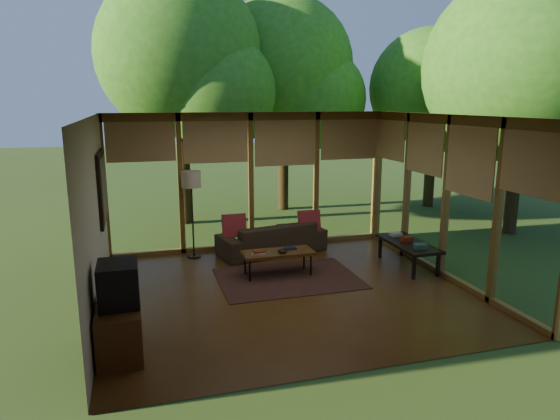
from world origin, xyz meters
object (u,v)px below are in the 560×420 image
object	(u,v)px
media_cabinet	(120,328)
side_console	(408,245)
coffee_table	(278,253)
sofa	(272,238)
floor_lamp	(191,184)
television	(118,284)

from	to	relation	value
media_cabinet	side_console	distance (m)	5.20
coffee_table	side_console	distance (m)	2.36
sofa	coffee_table	size ratio (longest dim) A/B	1.73
media_cabinet	coffee_table	xyz separation A→B (m)	(2.52, 2.02, 0.09)
coffee_table	side_console	size ratio (longest dim) A/B	0.86
coffee_table	floor_lamp	bearing A→B (deg)	131.42
sofa	television	distance (m)	4.32
media_cabinet	floor_lamp	size ratio (longest dim) A/B	0.61
sofa	side_console	size ratio (longest dim) A/B	1.48
floor_lamp	coffee_table	distance (m)	2.15
sofa	coffee_table	xyz separation A→B (m)	(-0.24, -1.27, 0.09)
sofa	side_console	world-z (taller)	sofa
sofa	side_console	xyz separation A→B (m)	(2.11, -1.48, 0.11)
television	coffee_table	xyz separation A→B (m)	(2.50, 2.02, -0.46)
coffee_table	sofa	bearing A→B (deg)	79.20
floor_lamp	television	bearing A→B (deg)	-109.80
floor_lamp	side_console	xyz separation A→B (m)	(3.61, -1.63, -1.00)
television	side_console	size ratio (longest dim) A/B	0.39
media_cabinet	coffee_table	bearing A→B (deg)	38.81
coffee_table	side_console	world-z (taller)	side_console
television	floor_lamp	size ratio (longest dim) A/B	0.33
television	floor_lamp	world-z (taller)	floor_lamp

